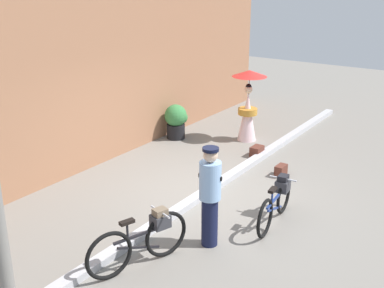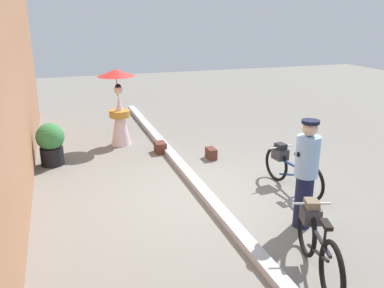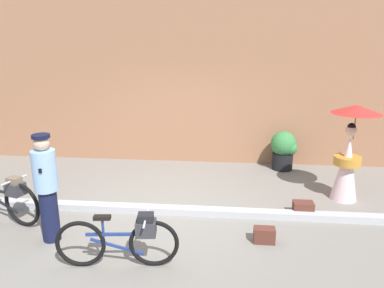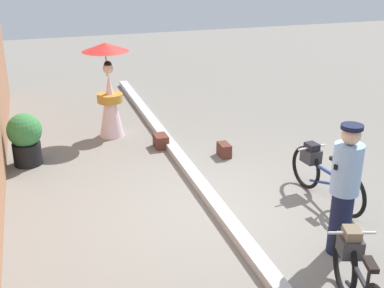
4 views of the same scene
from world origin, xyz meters
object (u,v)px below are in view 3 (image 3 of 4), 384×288
at_px(bicycle_near_officer, 3,197).
at_px(person_with_parasol, 349,151).
at_px(backpack_on_pavement, 303,208).
at_px(backpack_spare, 264,235).
at_px(person_officer, 46,186).
at_px(bicycle_far_side, 124,239).
at_px(potted_plant_by_door, 284,149).

relative_size(bicycle_near_officer, person_with_parasol, 0.91).
relative_size(backpack_on_pavement, backpack_spare, 1.08).
bearing_deg(person_officer, backpack_spare, 3.99).
relative_size(bicycle_far_side, person_officer, 0.99).
distance_m(bicycle_near_officer, person_officer, 1.23).
xyz_separation_m(bicycle_far_side, backpack_spare, (1.91, 0.77, -0.28)).
distance_m(bicycle_near_officer, backpack_on_pavement, 5.03).
xyz_separation_m(bicycle_near_officer, potted_plant_by_door, (4.96, 3.03, 0.06)).
relative_size(person_officer, potted_plant_by_door, 1.82).
bearing_deg(person_officer, bicycle_far_side, -23.30).
bearing_deg(potted_plant_by_door, bicycle_near_officer, -148.60).
relative_size(potted_plant_by_door, backpack_on_pavement, 2.66).
bearing_deg(bicycle_near_officer, backpack_on_pavement, 7.82).
relative_size(bicycle_near_officer, person_officer, 1.00).
xyz_separation_m(bicycle_far_side, person_with_parasol, (3.57, 2.50, 0.54)).
bearing_deg(bicycle_near_officer, backpack_spare, -3.70).
bearing_deg(backpack_on_pavement, bicycle_far_side, -146.94).
relative_size(person_officer, person_with_parasol, 0.91).
distance_m(person_officer, backpack_spare, 3.28).
bearing_deg(bicycle_near_officer, person_officer, -25.45).
bearing_deg(person_with_parasol, backpack_on_pavement, -139.82).
xyz_separation_m(person_officer, potted_plant_by_door, (3.92, 3.52, -0.39)).
xyz_separation_m(person_officer, person_with_parasol, (4.84, 1.95, 0.07)).
bearing_deg(bicycle_far_side, potted_plant_by_door, 57.06).
xyz_separation_m(person_officer, backpack_spare, (3.19, 0.22, -0.75)).
xyz_separation_m(person_with_parasol, potted_plant_by_door, (-0.93, 1.58, -0.46)).
xyz_separation_m(person_officer, backpack_on_pavement, (3.94, 1.18, -0.75)).
height_order(potted_plant_by_door, backpack_on_pavement, potted_plant_by_door).
relative_size(person_with_parasol, backpack_on_pavement, 5.33).
distance_m(bicycle_far_side, potted_plant_by_door, 4.85).
bearing_deg(backpack_spare, bicycle_near_officer, 176.30).
relative_size(bicycle_near_officer, potted_plant_by_door, 1.82).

